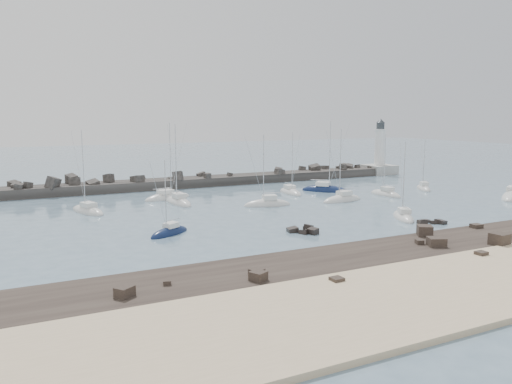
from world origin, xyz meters
The scene contains 18 objects.
ground centered at (0.00, 0.00, 0.00)m, with size 400.00×400.00×0.00m, color slate.
sand_strip centered at (0.00, -32.00, 0.00)m, with size 140.00×14.00×1.00m, color beige.
rock_shelf centered at (0.12, -22.00, 0.02)m, with size 140.00×12.00×2.04m.
rock_cluster_near centered at (-3.91, -8.31, 0.15)m, with size 4.01×3.68×1.34m.
rock_cluster_far centered at (14.57, -11.58, -0.03)m, with size 3.95×3.53×1.33m.
breakwater centered at (-8.01, 37.99, 0.33)m, with size 115.00×7.61×5.36m.
lighthouse centered at (47.00, 38.00, 3.09)m, with size 7.00×7.00×14.60m.
sailboat_1 centered at (-26.81, 17.68, 0.14)m, with size 5.31×8.96×13.53m.
sailboat_2 centered at (-19.72, -1.73, 0.14)m, with size 6.44×4.95×10.21m.
sailboat_3 centered at (-11.91, 19.11, 0.15)m, with size 3.41×9.24×14.42m.
sailboat_4 centered at (-12.21, 24.44, 0.14)m, with size 9.63×5.31×14.51m.
sailboat_5 centered at (0.49, 10.42, 0.16)m, with size 8.26×4.10×12.78m.
sailboat_6 centered at (10.60, 20.19, 0.14)m, with size 3.19×8.16×12.64m.
sailboat_7 centered at (13.24, -7.44, 0.14)m, with size 5.56×7.69×11.98m.
sailboat_8 centered at (18.03, 19.42, 0.15)m, with size 8.42×8.90×14.87m.
sailboat_9 centered at (14.26, 8.64, 0.15)m, with size 8.75×3.79×13.52m.
sailboat_10 centered at (25.22, 10.14, 0.15)m, with size 2.50×7.73×12.33m.
sailboat_12 centered at (36.88, 12.45, 0.15)m, with size 5.09×6.85×10.89m.
Camera 1 is at (-37.06, -61.02, 14.70)m, focal length 35.00 mm.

